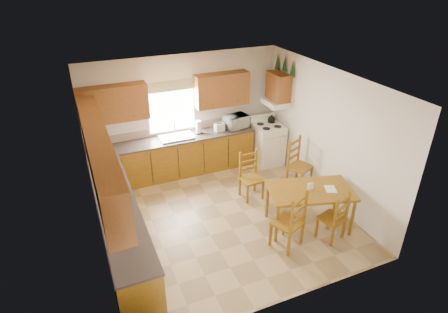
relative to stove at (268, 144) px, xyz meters
name	(u,v)px	position (x,y,z in m)	size (l,w,h in m)	color
floor	(223,216)	(-1.88, -1.62, -0.48)	(4.50, 4.50, 0.00)	tan
ceiling	(223,82)	(-1.88, -1.62, 2.22)	(4.50, 4.50, 0.00)	olive
wall_left	(93,181)	(-4.13, -1.62, 0.87)	(4.50, 4.50, 0.00)	silver
wall_right	(326,135)	(0.37, -1.62, 0.87)	(4.50, 4.50, 0.00)	silver
wall_back	(184,113)	(-1.88, 0.63, 0.87)	(4.50, 4.50, 0.00)	silver
wall_front	(290,229)	(-1.88, -3.87, 0.87)	(4.50, 4.50, 0.00)	silver
lower_cab_back	(175,157)	(-2.25, 0.33, -0.04)	(3.75, 0.60, 0.88)	#885B16
lower_cab_left	(121,228)	(-3.83, -1.77, -0.04)	(0.60, 3.60, 0.88)	#885B16
counter_back	(173,139)	(-2.25, 0.33, 0.42)	(3.75, 0.63, 0.04)	#403632
counter_left	(117,205)	(-3.83, -1.77, 0.42)	(0.63, 3.60, 0.04)	#403632
backsplash	(170,130)	(-2.25, 0.62, 0.53)	(3.75, 0.01, 0.18)	gray
upper_cab_back_left	(113,104)	(-3.43, 0.46, 1.37)	(1.41, 0.33, 0.75)	brown
upper_cab_back_right	(222,90)	(-1.02, 0.46, 1.37)	(1.25, 0.33, 0.75)	brown
upper_cab_left	(99,155)	(-3.96, -1.77, 1.37)	(0.33, 3.60, 0.75)	brown
upper_cab_stove	(278,87)	(0.20, 0.03, 1.42)	(0.33, 0.62, 0.62)	brown
range_hood	(275,103)	(0.15, 0.03, 1.04)	(0.44, 0.62, 0.12)	white
window_frame	(171,107)	(-2.18, 0.60, 1.07)	(1.13, 0.02, 1.18)	white
window_pane	(171,107)	(-2.18, 0.59, 1.07)	(1.05, 0.01, 1.10)	white
window_valance	(170,86)	(-2.18, 0.57, 1.57)	(1.19, 0.01, 0.24)	#587438
sink_basin	(177,137)	(-2.18, 0.33, 0.46)	(0.75, 0.45, 0.04)	silver
pine_decal_a	(293,68)	(0.33, -0.29, 1.90)	(0.22, 0.22, 0.36)	#184122
pine_decal_b	(285,63)	(0.33, 0.03, 1.94)	(0.22, 0.22, 0.36)	#184122
pine_decal_c	(278,62)	(0.33, 0.35, 1.90)	(0.22, 0.22, 0.36)	#184122
stove	(268,144)	(0.00, 0.00, 0.00)	(0.65, 0.67, 0.96)	white
coffeemaker	(102,142)	(-3.77, 0.34, 0.62)	(0.21, 0.26, 0.36)	white
paper_towel	(199,127)	(-1.64, 0.36, 0.59)	(0.13, 0.13, 0.30)	white
toaster	(219,127)	(-1.15, 0.31, 0.53)	(0.22, 0.14, 0.18)	white
microwave	(236,122)	(-0.71, 0.33, 0.59)	(0.50, 0.36, 0.30)	white
dining_table	(308,208)	(-0.54, -2.50, -0.08)	(1.50, 0.86, 0.80)	#885B16
chair_near_left	(288,219)	(-1.19, -2.81, 0.07)	(0.46, 0.44, 1.11)	#885B16
chair_near_right	(332,215)	(-0.36, -2.95, 0.00)	(0.41, 0.39, 0.97)	#885B16
chair_far_left	(252,176)	(-1.07, -1.23, 0.02)	(0.42, 0.40, 1.01)	#885B16
chair_far_right	(300,164)	(0.11, -1.24, 0.06)	(0.46, 0.44, 1.09)	#885B16
table_paper	(330,189)	(-0.20, -2.63, 0.32)	(0.19, 0.25, 0.00)	white
table_card	(310,186)	(-0.55, -2.50, 0.39)	(0.10, 0.02, 0.13)	white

